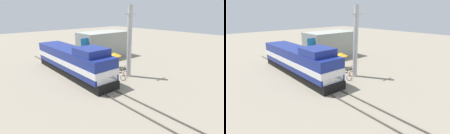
{
  "view_description": "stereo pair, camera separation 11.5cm",
  "coord_description": "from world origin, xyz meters",
  "views": [
    {
      "loc": [
        -10.66,
        -17.68,
        8.1
      ],
      "look_at": [
        1.2,
        -3.98,
        2.34
      ],
      "focal_mm": 28.0,
      "sensor_mm": 36.0,
      "label": 1
    },
    {
      "loc": [
        -10.58,
        -17.76,
        8.1
      ],
      "look_at": [
        1.2,
        -3.98,
        2.34
      ],
      "focal_mm": 28.0,
      "sensor_mm": 36.0,
      "label": 2
    }
  ],
  "objects": [
    {
      "name": "vendor_umbrella",
      "position": [
        5.93,
        0.94,
        2.13
      ],
      "size": [
        1.99,
        1.99,
        2.36
      ],
      "color": "#4C4C4C",
      "rests_on": "ground_plane"
    },
    {
      "name": "rail_near",
      "position": [
        -0.72,
        0.0,
        0.07
      ],
      "size": [
        0.08,
        32.07,
        0.15
      ],
      "primitive_type": "cube",
      "color": "#4C4742",
      "rests_on": "ground_plane"
    },
    {
      "name": "billboard_sign",
      "position": [
        4.18,
        5.87,
        3.02
      ],
      "size": [
        1.65,
        0.12,
        4.12
      ],
      "color": "#595959",
      "rests_on": "ground_plane"
    },
    {
      "name": "ground_plane",
      "position": [
        0.0,
        0.0,
        0.0
      ],
      "size": [
        120.0,
        120.0,
        0.0
      ],
      "primitive_type": "plane",
      "color": "gray"
    },
    {
      "name": "utility_pole",
      "position": [
        5.13,
        -2.75,
        4.47
      ],
      "size": [
        1.8,
        0.58,
        8.89
      ],
      "color": "#B2B2AD",
      "rests_on": "ground_plane"
    },
    {
      "name": "locomotive",
      "position": [
        0.0,
        2.37,
        1.86
      ],
      "size": [
        3.2,
        15.55,
        4.28
      ],
      "color": "black",
      "rests_on": "ground_plane"
    },
    {
      "name": "bicycle_spare",
      "position": [
        4.11,
        -3.02,
        0.35
      ],
      "size": [
        1.76,
        1.47,
        0.67
      ],
      "rotation": [
        0.0,
        0.0,
        -0.99
      ],
      "color": "black",
      "rests_on": "ground_plane"
    },
    {
      "name": "shrub_cluster",
      "position": [
        6.01,
        1.2,
        0.43
      ],
      "size": [
        0.86,
        0.86,
        0.86
      ],
      "primitive_type": "sphere",
      "color": "#236028",
      "rests_on": "ground_plane"
    },
    {
      "name": "bicycle",
      "position": [
        5.78,
        -1.03,
        0.35
      ],
      "size": [
        1.76,
        1.0,
        0.67
      ],
      "rotation": [
        0.0,
        0.0,
        1.78
      ],
      "color": "black",
      "rests_on": "ground_plane"
    },
    {
      "name": "building_block_distant",
      "position": [
        9.17,
        7.66,
        2.3
      ],
      "size": [
        8.89,
        4.95,
        4.61
      ],
      "primitive_type": "cube",
      "color": "#999E93",
      "rests_on": "ground_plane"
    },
    {
      "name": "person_bystander",
      "position": [
        4.87,
        -0.44,
        0.95
      ],
      "size": [
        0.34,
        0.34,
        1.74
      ],
      "color": "#2D3347",
      "rests_on": "ground_plane"
    },
    {
      "name": "rail_far",
      "position": [
        0.72,
        0.0,
        0.07
      ],
      "size": [
        0.08,
        32.07,
        0.15
      ],
      "primitive_type": "cube",
      "color": "#4C4742",
      "rests_on": "ground_plane"
    }
  ]
}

